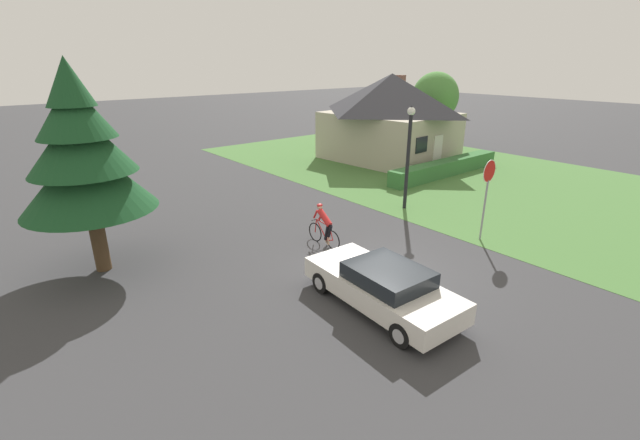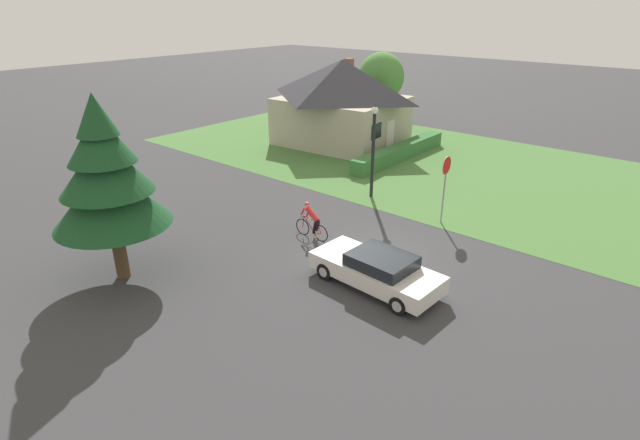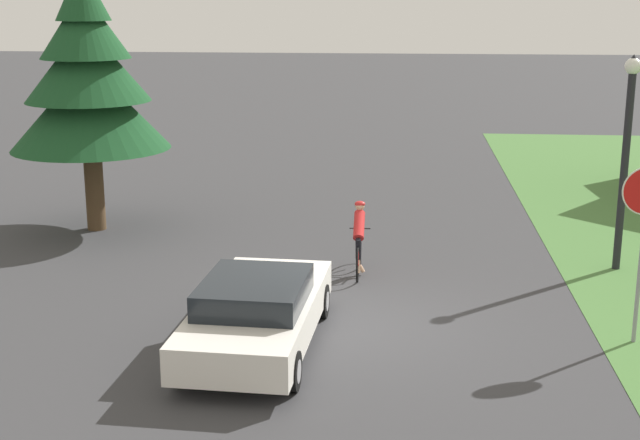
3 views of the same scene
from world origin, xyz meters
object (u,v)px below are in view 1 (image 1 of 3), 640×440
(sedan_left_lane, at_px, (383,286))
(deciduous_tree_right, at_px, (435,97))
(street_lamp, at_px, (409,148))
(conifer_tall_near, at_px, (82,155))
(cottage_house, at_px, (390,116))
(cyclist, at_px, (324,226))
(stop_sign, at_px, (488,183))

(sedan_left_lane, bearing_deg, deciduous_tree_right, -53.26)
(street_lamp, xyz_separation_m, deciduous_tree_right, (12.73, 8.10, 0.97))
(street_lamp, bearing_deg, sedan_left_lane, -144.16)
(conifer_tall_near, bearing_deg, cottage_house, 15.28)
(street_lamp, relative_size, conifer_tall_near, 0.70)
(cyclist, bearing_deg, conifer_tall_near, 65.49)
(sedan_left_lane, bearing_deg, cottage_house, -45.45)
(conifer_tall_near, height_order, deciduous_tree_right, conifer_tall_near)
(cottage_house, xyz_separation_m, street_lamp, (-7.08, -7.35, -0.13))
(sedan_left_lane, distance_m, stop_sign, 6.41)
(stop_sign, bearing_deg, street_lamp, -100.64)
(cottage_house, distance_m, conifer_tall_near, 19.71)
(street_lamp, relative_size, deciduous_tree_right, 0.82)
(street_lamp, bearing_deg, cottage_house, 46.11)
(stop_sign, bearing_deg, deciduous_tree_right, -139.48)
(stop_sign, distance_m, conifer_tall_near, 13.00)
(sedan_left_lane, xyz_separation_m, cyclist, (1.45, 4.11, 0.09))
(sedan_left_lane, bearing_deg, conifer_tall_near, 38.91)
(sedan_left_lane, bearing_deg, street_lamp, -51.08)
(sedan_left_lane, distance_m, conifer_tall_near, 9.24)
(conifer_tall_near, bearing_deg, street_lamp, -10.28)
(cottage_house, height_order, sedan_left_lane, cottage_house)
(sedan_left_lane, relative_size, deciduous_tree_right, 0.84)
(stop_sign, distance_m, deciduous_tree_right, 18.15)
(conifer_tall_near, xyz_separation_m, deciduous_tree_right, (24.66, 5.94, -0.00))
(cottage_house, relative_size, sedan_left_lane, 1.83)
(street_lamp, height_order, conifer_tall_near, conifer_tall_near)
(deciduous_tree_right, bearing_deg, conifer_tall_near, -166.47)
(street_lamp, distance_m, conifer_tall_near, 12.16)
(stop_sign, relative_size, deciduous_tree_right, 0.55)
(sedan_left_lane, xyz_separation_m, stop_sign, (6.18, 0.83, 1.51))
(deciduous_tree_right, bearing_deg, stop_sign, -137.63)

